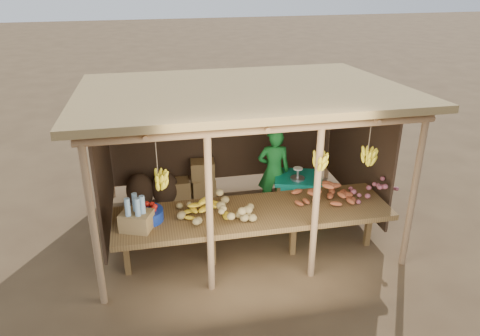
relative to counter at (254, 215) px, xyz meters
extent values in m
plane|color=brown|center=(0.00, 0.95, -0.74)|extent=(60.00, 60.00, 0.00)
cylinder|color=#9F7752|center=(-2.10, -0.55, 0.36)|extent=(0.09, 0.09, 2.20)
cylinder|color=#9F7752|center=(2.10, -0.55, 0.36)|extent=(0.09, 0.09, 2.20)
cylinder|color=#9F7752|center=(-2.10, 2.45, 0.36)|extent=(0.09, 0.09, 2.20)
cylinder|color=#9F7752|center=(2.10, 2.45, 0.36)|extent=(0.09, 0.09, 2.20)
cylinder|color=#9F7752|center=(-0.70, -0.55, 0.36)|extent=(0.09, 0.09, 2.20)
cylinder|color=#9F7752|center=(0.70, -0.55, 0.36)|extent=(0.09, 0.09, 2.20)
cylinder|color=#9F7752|center=(0.00, -0.55, 1.46)|extent=(4.40, 0.09, 0.09)
cylinder|color=#9F7752|center=(0.00, 2.45, 1.46)|extent=(4.40, 0.09, 0.09)
cube|color=#A07F4A|center=(0.00, 0.95, 1.55)|extent=(4.70, 3.50, 0.28)
cube|color=#412D1E|center=(0.00, 2.43, 0.47)|extent=(4.20, 0.04, 1.98)
cube|color=#412D1E|center=(-2.08, 1.15, 0.47)|extent=(0.04, 2.40, 1.98)
cube|color=#412D1E|center=(2.08, 1.15, 0.47)|extent=(0.04, 2.40, 1.98)
cube|color=brown|center=(0.00, 0.00, 0.02)|extent=(3.90, 1.05, 0.08)
cube|color=brown|center=(-1.80, 0.00, -0.38)|extent=(0.08, 0.08, 0.72)
cube|color=brown|center=(-0.60, 0.00, -0.38)|extent=(0.08, 0.08, 0.72)
cube|color=brown|center=(0.60, 0.00, -0.38)|extent=(0.08, 0.08, 0.72)
cube|color=brown|center=(1.80, 0.00, -0.38)|extent=(0.08, 0.08, 0.72)
cylinder|color=navy|center=(-1.48, 0.05, 0.14)|extent=(0.45, 0.45, 0.16)
cube|color=olive|center=(-1.61, -0.15, 0.18)|extent=(0.48, 0.43, 0.25)
imported|color=#1B7B2D|center=(0.67, 1.36, 0.02)|extent=(0.60, 0.44, 1.51)
cube|color=brown|center=(1.05, 1.15, -0.41)|extent=(0.85, 0.77, 0.65)
cube|color=#0C8575|center=(1.05, 1.15, -0.06)|extent=(0.94, 0.87, 0.06)
cube|color=olive|center=(-0.45, 2.15, -0.55)|extent=(0.43, 0.35, 0.34)
cube|color=olive|center=(-0.45, 2.15, -0.21)|extent=(0.43, 0.35, 0.34)
cube|color=olive|center=(-0.92, 2.15, -0.55)|extent=(0.43, 0.35, 0.34)
ellipsoid|color=#412D1E|center=(-1.60, 2.12, -0.45)|extent=(0.49, 0.49, 0.67)
ellipsoid|color=#412D1E|center=(-1.15, 2.12, -0.45)|extent=(0.49, 0.49, 0.67)
camera|label=1|loc=(-1.36, -5.60, 3.31)|focal=35.00mm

